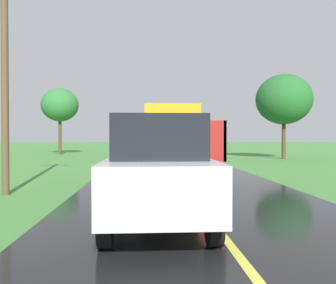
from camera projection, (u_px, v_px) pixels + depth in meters
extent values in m
cube|color=#2D2D30|center=(175.00, 165.00, 12.45)|extent=(0.90, 5.51, 0.24)
cube|color=brown|center=(175.00, 159.00, 12.45)|extent=(2.30, 5.80, 0.20)
cube|color=gold|center=(171.00, 129.00, 14.38)|extent=(2.10, 1.90, 1.90)
cube|color=black|center=(170.00, 122.00, 15.33)|extent=(1.78, 0.02, 0.76)
cube|color=maroon|center=(142.00, 140.00, 11.40)|extent=(0.08, 3.85, 1.10)
cube|color=maroon|center=(212.00, 140.00, 11.53)|extent=(0.08, 3.85, 1.10)
cube|color=maroon|center=(183.00, 141.00, 9.58)|extent=(2.30, 0.08, 1.10)
cube|color=maroon|center=(173.00, 140.00, 13.35)|extent=(2.30, 0.08, 1.10)
cylinder|color=black|center=(145.00, 164.00, 14.19)|extent=(0.28, 1.00, 1.00)
cylinder|color=black|center=(198.00, 163.00, 14.31)|extent=(0.28, 1.00, 1.00)
cylinder|color=black|center=(144.00, 172.00, 10.80)|extent=(0.28, 1.00, 1.00)
cylinder|color=black|center=(214.00, 172.00, 10.92)|extent=(0.28, 1.00, 1.00)
ellipsoid|color=#9DC632|center=(166.00, 152.00, 12.32)|extent=(0.50, 0.54, 0.45)
ellipsoid|color=#92C529|center=(202.00, 143.00, 10.87)|extent=(0.55, 0.66, 0.52)
ellipsoid|color=#95B228|center=(189.00, 143.00, 11.53)|extent=(0.46, 0.52, 0.37)
ellipsoid|color=#8EC32D|center=(154.00, 142.00, 10.40)|extent=(0.53, 0.55, 0.36)
ellipsoid|color=#98C82D|center=(182.00, 132.00, 11.80)|extent=(0.50, 0.64, 0.49)
ellipsoid|color=#9AC72A|center=(185.00, 142.00, 11.76)|extent=(0.58, 0.58, 0.49)
ellipsoid|color=#86B325|center=(190.00, 132.00, 10.01)|extent=(0.56, 0.64, 0.40)
ellipsoid|color=#8AC928|center=(194.00, 153.00, 9.93)|extent=(0.41, 0.50, 0.47)
ellipsoid|color=#97B027|center=(179.00, 151.00, 11.10)|extent=(0.41, 0.50, 0.49)
ellipsoid|color=#9AB92D|center=(209.00, 142.00, 10.54)|extent=(0.51, 0.48, 0.41)
cube|color=#2D2D30|center=(159.00, 150.00, 25.18)|extent=(0.90, 5.51, 0.24)
cube|color=brown|center=(159.00, 147.00, 25.18)|extent=(2.30, 5.80, 0.20)
cube|color=#1E479E|center=(158.00, 133.00, 27.11)|extent=(2.10, 1.90, 1.90)
cube|color=black|center=(158.00, 128.00, 28.05)|extent=(1.78, 0.02, 0.76)
cube|color=#2D517F|center=(143.00, 138.00, 24.13)|extent=(0.08, 3.85, 1.10)
cube|color=#2D517F|center=(176.00, 138.00, 24.26)|extent=(0.08, 3.85, 1.10)
cube|color=#2D517F|center=(161.00, 138.00, 22.31)|extent=(2.30, 0.08, 1.10)
cube|color=#2D517F|center=(159.00, 138.00, 26.08)|extent=(2.30, 0.08, 1.10)
cylinder|color=black|center=(144.00, 151.00, 26.92)|extent=(0.28, 1.00, 1.00)
cylinder|color=black|center=(172.00, 151.00, 27.04)|extent=(0.28, 1.00, 1.00)
cylinder|color=black|center=(144.00, 153.00, 23.53)|extent=(0.28, 1.00, 1.00)
cylinder|color=black|center=(176.00, 153.00, 23.65)|extent=(0.28, 1.00, 1.00)
ellipsoid|color=#96C637|center=(159.00, 139.00, 23.07)|extent=(0.44, 0.46, 0.48)
ellipsoid|color=#8CC130|center=(168.00, 144.00, 24.78)|extent=(0.50, 0.50, 0.50)
ellipsoid|color=#8EB126|center=(147.00, 144.00, 22.55)|extent=(0.51, 0.64, 0.48)
ellipsoid|color=#98C52B|center=(168.00, 139.00, 22.65)|extent=(0.54, 0.70, 0.41)
ellipsoid|color=#99B32F|center=(170.00, 139.00, 25.50)|extent=(0.52, 0.58, 0.47)
ellipsoid|color=#86BF26|center=(167.00, 133.00, 22.63)|extent=(0.41, 0.44, 0.37)
ellipsoid|color=#88BF2F|center=(172.00, 138.00, 25.26)|extent=(0.52, 0.67, 0.52)
ellipsoid|color=#9CC42F|center=(151.00, 139.00, 24.01)|extent=(0.58, 0.67, 0.48)
ellipsoid|color=#89BD30|center=(165.00, 144.00, 23.38)|extent=(0.49, 0.46, 0.46)
ellipsoid|color=#97BB2B|center=(158.00, 139.00, 24.02)|extent=(0.59, 0.62, 0.51)
ellipsoid|color=#95BF2C|center=(170.00, 144.00, 24.18)|extent=(0.43, 0.40, 0.43)
ellipsoid|color=#8CB121|center=(170.00, 134.00, 24.61)|extent=(0.59, 0.71, 0.44)
cylinder|color=brown|center=(5.00, 62.00, 10.15)|extent=(0.20, 0.20, 7.46)
cylinder|color=#4C3823|center=(60.00, 137.00, 32.99)|extent=(0.28, 0.28, 3.17)
ellipsoid|color=#2D7033|center=(60.00, 105.00, 32.94)|extent=(3.34, 3.34, 3.01)
cylinder|color=#4C3823|center=(284.00, 140.00, 26.32)|extent=(0.28, 0.28, 2.72)
ellipsoid|color=#236028|center=(284.00, 99.00, 26.27)|extent=(4.04, 4.04, 3.63)
cube|color=#B7BABF|center=(158.00, 179.00, 6.41)|extent=(1.70, 4.10, 0.80)
cube|color=black|center=(158.00, 137.00, 6.19)|extent=(1.44, 2.05, 0.70)
cylinder|color=black|center=(119.00, 196.00, 7.64)|extent=(0.20, 0.64, 0.64)
cylinder|color=black|center=(192.00, 195.00, 7.73)|extent=(0.20, 0.64, 0.64)
cylinder|color=black|center=(106.00, 226.00, 5.10)|extent=(0.20, 0.64, 0.64)
cylinder|color=black|center=(214.00, 224.00, 5.19)|extent=(0.20, 0.64, 0.64)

